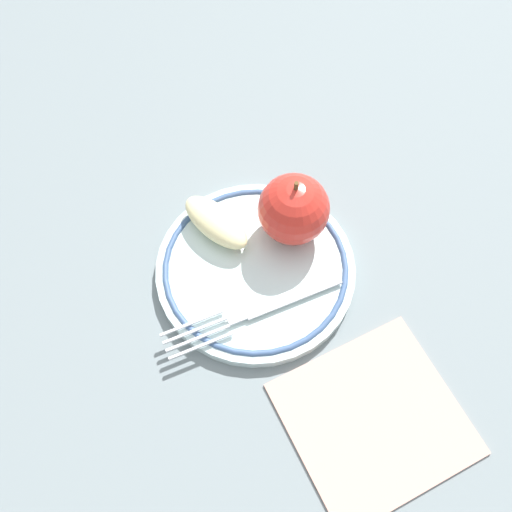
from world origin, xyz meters
TOP-DOWN VIEW (x-y plane):
  - ground_plane at (0.00, 0.00)m, footprint 2.00×2.00m
  - plate at (-0.00, 0.02)m, footprint 0.20×0.20m
  - apple_red_whole at (-0.04, -0.03)m, footprint 0.07×0.07m
  - apple_slice_front at (0.04, -0.02)m, footprint 0.08×0.08m
  - fork at (-0.01, 0.06)m, footprint 0.17×0.09m
  - napkin_folded at (-0.11, 0.16)m, footprint 0.20×0.19m

SIDE VIEW (x-z plane):
  - ground_plane at x=0.00m, z-range 0.00..0.00m
  - napkin_folded at x=-0.11m, z-range 0.00..0.01m
  - plate at x=0.00m, z-range 0.00..0.02m
  - fork at x=-0.01m, z-range 0.02..0.02m
  - apple_slice_front at x=0.04m, z-range 0.02..0.04m
  - apple_red_whole at x=-0.04m, z-range 0.01..0.09m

